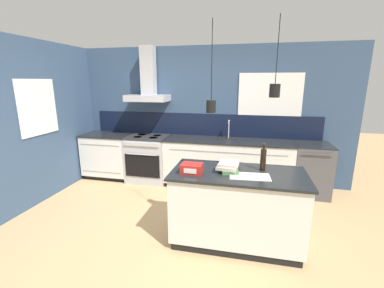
# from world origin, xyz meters

# --- Properties ---
(ground_plane) EXTENTS (16.00, 16.00, 0.00)m
(ground_plane) POSITION_xyz_m (0.00, 0.00, 0.00)
(ground_plane) COLOR tan
(ground_plane) RESTS_ON ground
(wall_back) EXTENTS (5.60, 2.17, 2.60)m
(wall_back) POSITION_xyz_m (-0.06, 2.00, 1.35)
(wall_back) COLOR #354C6B
(wall_back) RESTS_ON ground_plane
(wall_left) EXTENTS (0.08, 3.80, 2.60)m
(wall_left) POSITION_xyz_m (-2.43, 0.70, 1.30)
(wall_left) COLOR #354C6B
(wall_left) RESTS_ON ground_plane
(counter_run_left) EXTENTS (0.96, 0.64, 0.91)m
(counter_run_left) POSITION_xyz_m (-1.89, 1.69, 0.46)
(counter_run_left) COLOR black
(counter_run_left) RESTS_ON ground_plane
(counter_run_sink) EXTENTS (2.34, 0.64, 1.26)m
(counter_run_sink) POSITION_xyz_m (0.54, 1.69, 0.46)
(counter_run_sink) COLOR black
(counter_run_sink) RESTS_ON ground_plane
(oven_range) EXTENTS (0.80, 0.66, 0.91)m
(oven_range) POSITION_xyz_m (-1.02, 1.69, 0.46)
(oven_range) COLOR #B5B5BA
(oven_range) RESTS_ON ground_plane
(dishwasher) EXTENTS (0.60, 0.65, 0.91)m
(dishwasher) POSITION_xyz_m (2.00, 1.69, 0.46)
(dishwasher) COLOR #4C4C51
(dishwasher) RESTS_ON ground_plane
(kitchen_island) EXTENTS (1.58, 0.79, 0.91)m
(kitchen_island) POSITION_xyz_m (0.81, 0.00, 0.46)
(kitchen_island) COLOR black
(kitchen_island) RESTS_ON ground_plane
(bottle_on_island) EXTENTS (0.07, 0.07, 0.33)m
(bottle_on_island) POSITION_xyz_m (1.09, 0.14, 1.05)
(bottle_on_island) COLOR black
(bottle_on_island) RESTS_ON kitchen_island
(book_stack) EXTENTS (0.27, 0.33, 0.11)m
(book_stack) POSITION_xyz_m (0.69, 0.02, 0.97)
(book_stack) COLOR #4C7F4C
(book_stack) RESTS_ON kitchen_island
(red_supply_box) EXTENTS (0.24, 0.19, 0.11)m
(red_supply_box) POSITION_xyz_m (0.28, -0.14, 0.97)
(red_supply_box) COLOR red
(red_supply_box) RESTS_ON kitchen_island
(paper_pile) EXTENTS (0.46, 0.27, 0.01)m
(paper_pile) POSITION_xyz_m (0.94, -0.11, 0.91)
(paper_pile) COLOR silver
(paper_pile) RESTS_ON kitchen_island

